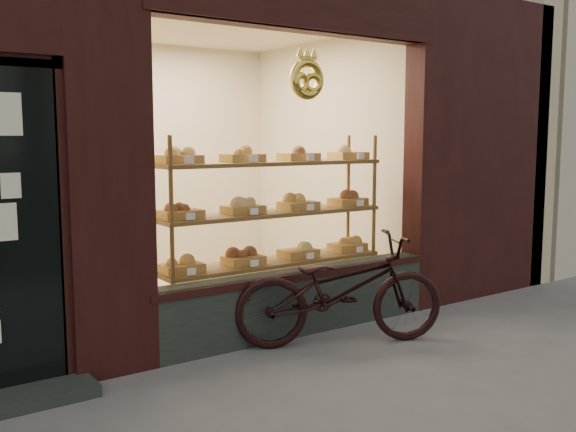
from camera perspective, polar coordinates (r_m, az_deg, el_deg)
display_shelf at (r=5.81m, az=-1.46°, el=-1.10°), size 2.20×0.45×1.70m
bicycle at (r=5.25m, az=4.65°, el=-6.55°), size 1.82×1.25×0.91m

